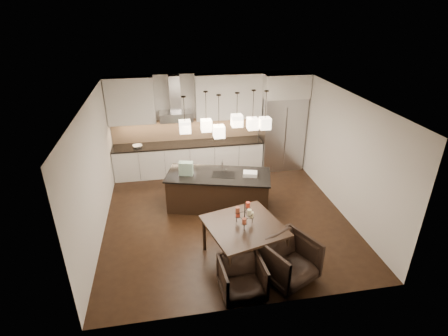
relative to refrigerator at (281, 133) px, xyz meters
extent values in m
cube|color=black|center=(-2.10, -2.38, -1.08)|extent=(5.50, 5.50, 0.02)
cube|color=white|center=(-2.10, -2.38, 1.73)|extent=(5.50, 5.50, 0.02)
cube|color=silver|center=(-2.10, 0.38, 0.32)|extent=(5.50, 0.02, 2.80)
cube|color=silver|center=(-2.10, -5.14, 0.32)|extent=(5.50, 0.02, 2.80)
cube|color=silver|center=(-4.86, -2.38, 0.32)|extent=(0.02, 5.50, 2.80)
cube|color=silver|center=(0.66, -2.38, 0.32)|extent=(0.02, 5.50, 2.80)
cube|color=#B7B7BA|center=(0.00, 0.00, 0.00)|extent=(1.20, 0.72, 2.15)
cube|color=silver|center=(0.00, 0.00, 1.40)|extent=(1.26, 0.72, 0.65)
cube|color=silver|center=(-2.73, 0.05, -0.64)|extent=(4.21, 0.62, 0.88)
cube|color=black|center=(-2.73, 0.05, -0.17)|extent=(4.21, 0.66, 0.04)
cube|color=tan|center=(-2.73, 0.35, 0.16)|extent=(4.21, 0.02, 0.63)
cube|color=silver|center=(-4.20, 0.19, 1.10)|extent=(1.25, 0.35, 1.25)
cube|color=silver|center=(-1.55, 0.19, 1.10)|extent=(1.85, 0.35, 1.25)
cube|color=#B7B7BA|center=(-3.03, 0.10, 0.65)|extent=(0.90, 0.52, 0.24)
cube|color=#B7B7BA|center=(-3.03, 0.21, 1.24)|extent=(0.30, 0.28, 0.96)
imported|color=silver|center=(-4.14, 0.00, -0.12)|extent=(0.33, 0.33, 0.06)
cube|color=black|center=(-2.19, -1.93, -0.66)|extent=(2.54, 1.55, 0.83)
cube|color=black|center=(-2.19, -1.93, -0.22)|extent=(2.63, 1.64, 0.04)
cube|color=#215E39|center=(-2.94, -1.81, -0.04)|extent=(0.36, 0.25, 0.32)
cube|color=silver|center=(-1.47, -2.13, -0.16)|extent=(0.37, 0.31, 0.09)
cylinder|color=beige|center=(-1.88, -3.90, -0.09)|extent=(0.10, 0.10, 0.11)
cylinder|color=#DF452E|center=(-2.13, -3.83, -0.09)|extent=(0.10, 0.10, 0.11)
cylinder|color=#A74D33|center=(-2.07, -4.08, -0.09)|extent=(0.10, 0.10, 0.11)
cylinder|color=#DF452E|center=(-1.94, -3.82, 0.08)|extent=(0.10, 0.10, 0.11)
cylinder|color=#A74D33|center=(-2.17, -3.95, 0.08)|extent=(0.10, 0.10, 0.11)
cylinder|color=beige|center=(-1.97, -4.07, 0.08)|extent=(0.10, 0.10, 0.11)
imported|color=black|center=(-2.26, -4.82, -0.73)|extent=(0.78, 0.80, 0.68)
imported|color=black|center=(-1.35, -4.58, -0.67)|extent=(1.16, 1.17, 0.81)
cube|color=#F9E3BF|center=(-2.93, -2.03, 1.06)|extent=(0.24, 0.24, 0.26)
cube|color=#F9E3BF|center=(-2.42, -1.68, 0.94)|extent=(0.24, 0.24, 0.26)
cube|color=#F9E3BF|center=(-1.76, -1.91, 1.10)|extent=(0.24, 0.24, 0.26)
cube|color=#F9E3BF|center=(-1.35, -1.75, 0.94)|extent=(0.24, 0.24, 0.26)
cube|color=#F9E3BF|center=(-1.09, -1.86, 0.97)|extent=(0.24, 0.24, 0.26)
cube|color=#F9E3BF|center=(-2.19, -2.02, 0.90)|extent=(0.24, 0.24, 0.26)
camera|label=1|loc=(-3.35, -9.20, 3.53)|focal=28.00mm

